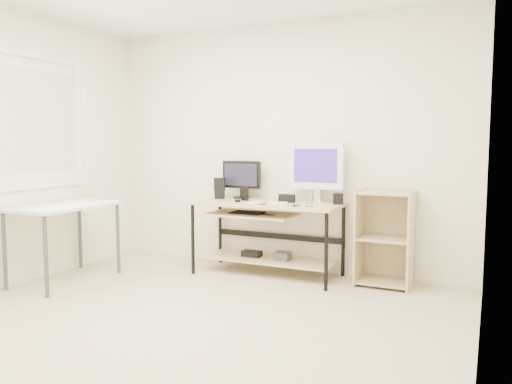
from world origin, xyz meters
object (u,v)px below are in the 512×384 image
object	(u,v)px
desk	(265,222)
shelf_unit	(385,237)
white_imac	(316,167)
side_table	(64,213)
audio_controller	(245,194)
black_monitor	(242,177)

from	to	relation	value
desk	shelf_unit	xyz separation A→B (m)	(1.18, 0.16, -0.09)
shelf_unit	white_imac	bearing A→B (deg)	176.95
shelf_unit	white_imac	world-z (taller)	white_imac
desk	white_imac	xyz separation A→B (m)	(0.47, 0.20, 0.56)
side_table	audio_controller	world-z (taller)	audio_controller
side_table	black_monitor	size ratio (longest dim) A/B	2.28
white_imac	audio_controller	distance (m)	0.77
side_table	shelf_unit	xyz separation A→B (m)	(2.83, 1.22, -0.22)
desk	audio_controller	world-z (taller)	audio_controller
side_table	white_imac	distance (m)	2.50
desk	side_table	xyz separation A→B (m)	(-1.65, -1.06, 0.13)
white_imac	side_table	bearing A→B (deg)	-148.61
desk	white_imac	distance (m)	0.76
shelf_unit	black_monitor	xyz separation A→B (m)	(-1.54, 0.03, 0.53)
desk	shelf_unit	world-z (taller)	shelf_unit
black_monitor	audio_controller	xyz separation A→B (m)	(0.14, -0.19, -0.16)
desk	black_monitor	world-z (taller)	black_monitor
black_monitor	side_table	bearing A→B (deg)	-136.01
desk	side_table	bearing A→B (deg)	-147.35
side_table	shelf_unit	size ratio (longest dim) A/B	1.11
side_table	desk	bearing A→B (deg)	32.65
desk	side_table	world-z (taller)	same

